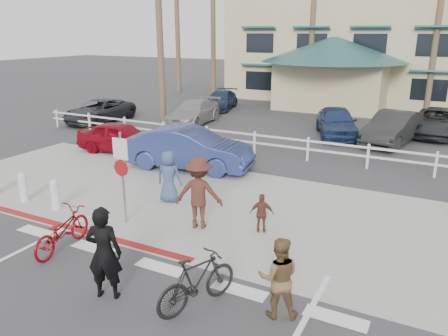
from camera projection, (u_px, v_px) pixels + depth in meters
The scene contains 31 objects.
ground at pixel (144, 281), 9.42m from camera, with size 140.00×140.00×0.00m, color #333335.
bike_path at pixel (74, 335), 7.72m from camera, with size 12.00×16.00×0.01m, color #333335.
sidewalk_plaza at pixel (235, 209), 13.23m from camera, with size 22.00×7.00×0.01m, color gray.
cross_street at pixel (281, 173), 16.61m from camera, with size 40.00×5.00×0.01m, color #333335.
parking_lot at pixel (340, 126), 24.66m from camera, with size 50.00×16.00×0.01m, color #333335.
curb_red at pixel (82, 231), 11.75m from camera, with size 7.00×0.25×0.02m, color maroon.
rail_fence at pixel (310, 149), 17.94m from camera, with size 29.40×0.16×1.00m, color silver, non-canonical shape.
building at pixel (413, 24), 33.10m from camera, with size 28.00×16.00×11.30m, color beige, non-canonical shape.
sign_post at pixel (123, 173), 11.86m from camera, with size 0.50×0.10×2.90m, color gray, non-canonical shape.
bollard_0 at pixel (55, 194), 13.08m from camera, with size 0.26×0.26×0.95m, color silver, non-canonical shape.
bollard_1 at pixel (23, 187), 13.70m from camera, with size 0.26×0.26×0.95m, color silver, non-canonical shape.
palm_0 at pixel (177, 2), 36.23m from camera, with size 4.00×4.00×15.00m, color #153716, non-canonical shape.
palm_1 at pixel (213, 13), 33.92m from camera, with size 4.00×4.00×13.00m, color #153716, non-canonical shape.
palm_3 at pixel (314, 3), 30.25m from camera, with size 4.00×4.00×14.00m, color #153716, non-canonical shape.
palm_5 at pixel (440, 8), 26.88m from camera, with size 4.00×4.00×13.00m, color #153716, non-canonical shape.
palm_10 at pixel (159, 16), 24.72m from camera, with size 4.00×4.00×12.00m, color #153716, non-canonical shape.
bike_red at pixel (62, 231), 10.63m from camera, with size 0.67×1.92×1.01m, color maroon.
rider_red at pixel (104, 253), 8.58m from camera, with size 0.71×0.47×1.95m, color black.
bike_black at pixel (197, 281), 8.37m from camera, with size 0.52×1.86×1.12m, color black.
rider_black at pixel (279, 278), 8.05m from camera, with size 0.78×0.61×1.60m, color brown.
pedestrian_a at pixel (199, 193), 11.71m from camera, with size 1.28×0.74×1.99m, color #4A231B.
pedestrian_child at pixel (262, 213), 11.53m from camera, with size 0.64×0.27×1.09m, color brown.
pedestrian_b at pixel (169, 177), 13.58m from camera, with size 0.80×0.52×1.64m, color #384C77.
car_white_sedan at pixel (189, 148), 16.88m from camera, with size 1.72×4.94×1.63m, color navy.
car_red_compact at pixel (121, 137), 19.26m from camera, with size 1.58×3.93×1.34m, color maroon.
lot_car_0 at pixel (100, 111), 25.71m from camera, with size 2.18×4.72×1.31m, color #212428.
lot_car_1 at pixel (193, 112), 25.23m from camera, with size 1.88×4.62×1.34m, color gray.
lot_car_2 at pixel (337, 122), 22.11m from camera, with size 1.77×4.41×1.50m, color navy.
lot_car_3 at pixel (393, 128), 20.72m from camera, with size 1.60×4.60×1.51m, color black.
lot_car_4 at pixel (221, 100), 30.06m from camera, with size 1.74×4.27×1.24m, color #1B2847.
lot_car_5 at pixel (437, 122), 22.39m from camera, with size 2.28×4.95×1.37m, color #23272A.
Camera 1 is at (5.34, -6.53, 5.14)m, focal length 35.00 mm.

